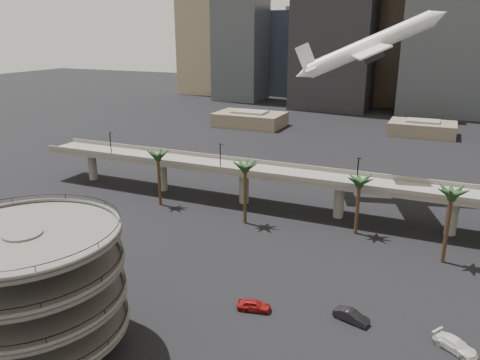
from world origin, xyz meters
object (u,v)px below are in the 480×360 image
at_px(parking_ramp, 30,283).
at_px(car_c, 455,345).
at_px(airborne_jet, 368,47).
at_px(car_a, 254,305).
at_px(car_b, 351,316).
at_px(overpass, 290,178).

xyz_separation_m(parking_ramp, car_c, (47.03, 21.26, -9.03)).
bearing_deg(parking_ramp, airborne_jet, 72.34).
relative_size(car_a, car_b, 0.98).
bearing_deg(car_b, car_a, 118.57).
relative_size(overpass, car_b, 26.27).
xyz_separation_m(airborne_jet, car_b, (9.40, -54.90, -33.87)).
xyz_separation_m(overpass, car_c, (34.03, -37.74, -6.53)).
height_order(airborne_jet, car_c, airborne_jet).
height_order(overpass, car_c, overpass).
bearing_deg(car_c, airborne_jet, 54.74).
bearing_deg(car_c, car_b, 118.66).
height_order(parking_ramp, airborne_jet, airborne_jet).
xyz_separation_m(car_a, car_b, (13.23, 2.94, -0.01)).
distance_m(overpass, airborne_jet, 34.77).
distance_m(parking_ramp, car_a, 29.69).
relative_size(parking_ramp, car_c, 4.00).
distance_m(parking_ramp, overpass, 60.46).
height_order(parking_ramp, car_a, parking_ramp).
height_order(airborne_jet, car_a, airborne_jet).
bearing_deg(car_a, car_b, -89.05).
bearing_deg(overpass, airborne_jet, 57.49).
bearing_deg(overpass, car_a, -79.01).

